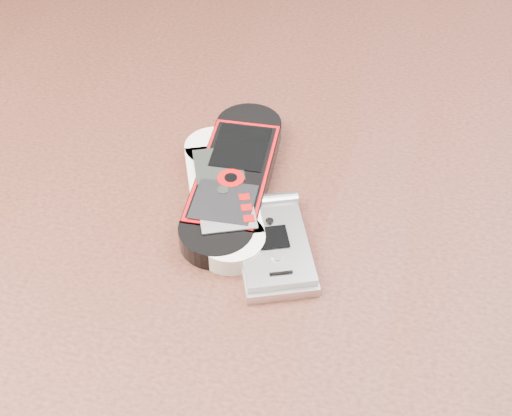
{
  "coord_description": "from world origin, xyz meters",
  "views": [
    {
      "loc": [
        0.08,
        -0.35,
        1.11
      ],
      "look_at": [
        0.01,
        0.0,
        0.76
      ],
      "focal_mm": 50.0,
      "sensor_mm": 36.0,
      "label": 1
    }
  ],
  "objects": [
    {
      "name": "nokia_black_red",
      "position": [
        -0.02,
        0.03,
        0.76
      ],
      "size": [
        0.06,
        0.17,
        0.02
      ],
      "primitive_type": "cube",
      "rotation": [
        0.0,
        0.0,
        0.03
      ],
      "color": "black",
      "rests_on": "table"
    },
    {
      "name": "nokia_white",
      "position": [
        -0.02,
        0.01,
        0.76
      ],
      "size": [
        0.1,
        0.15,
        0.02
      ],
      "primitive_type": "cube",
      "rotation": [
        0.0,
        0.0,
        0.37
      ],
      "color": "silver",
      "rests_on": "table"
    },
    {
      "name": "table",
      "position": [
        0.0,
        0.0,
        0.64
      ],
      "size": [
        1.2,
        0.8,
        0.75
      ],
      "color": "black",
      "rests_on": "ground"
    },
    {
      "name": "motorola_razr",
      "position": [
        0.02,
        -0.03,
        0.76
      ],
      "size": [
        0.08,
        0.11,
        0.01
      ],
      "primitive_type": "cube",
      "rotation": [
        0.0,
        0.0,
        0.36
      ],
      "color": "silver",
      "rests_on": "table"
    }
  ]
}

